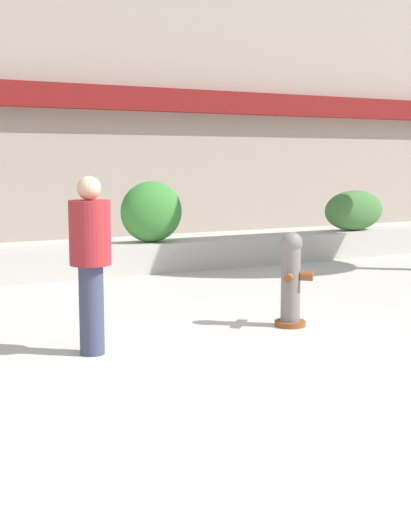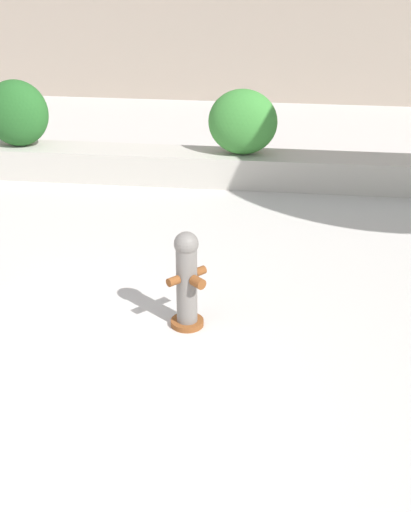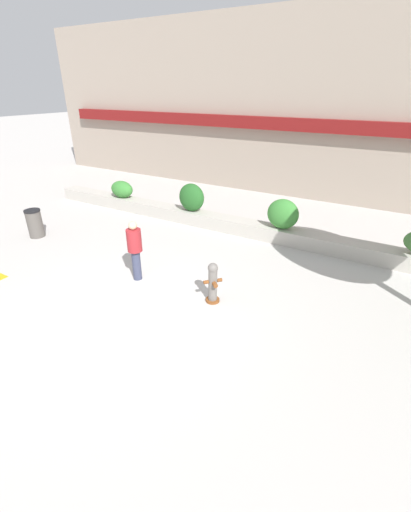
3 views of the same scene
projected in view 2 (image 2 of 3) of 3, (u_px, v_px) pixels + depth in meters
The scene contains 5 objects.
ground_plane at pixel (0, 403), 6.40m from camera, with size 120.00×120.00×0.00m, color #BCB7B2.
planter_wall_low at pixel (137, 164), 11.65m from camera, with size 18.00×0.70×0.50m, color #B7B2A8.
hedge_bush_1 at pixel (17, 113), 11.52m from camera, with size 1.05×0.70×1.08m, color #235B23.
hedge_bush_2 at pixel (243, 122), 11.13m from camera, with size 1.09×0.70×1.03m, color #387F33.
fire_hydrant at pixel (187, 279), 7.36m from camera, with size 0.50×0.50×1.08m.
Camera 2 is at (2.47, -4.92, 3.98)m, focal length 50.00 mm.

